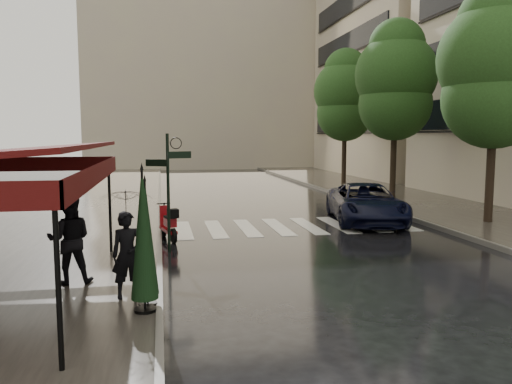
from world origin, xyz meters
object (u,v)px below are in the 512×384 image
object	(u,v)px
pedestrian_with_umbrella	(126,210)
parasol_back	(143,234)
pedestrian_terrace	(70,239)
parked_car	(366,203)
scooter	(169,224)
parasol_front	(146,238)

from	to	relation	value
pedestrian_with_umbrella	parasol_back	xyz separation A→B (m)	(0.31, -0.81, -0.29)
pedestrian_with_umbrella	pedestrian_terrace	distance (m)	1.78
pedestrian_with_umbrella	parked_car	size ratio (longest dim) A/B	0.49
scooter	parked_car	size ratio (longest dim) A/B	0.31
parked_car	parasol_back	bearing A→B (deg)	-120.85
pedestrian_terrace	parked_car	size ratio (longest dim) A/B	0.36
pedestrian_terrace	scooter	world-z (taller)	pedestrian_terrace
parasol_front	parasol_back	size ratio (longest dim) A/B	0.91
scooter	parasol_front	xyz separation A→B (m)	(-0.47, -6.04, 0.83)
pedestrian_with_umbrella	parasol_back	world-z (taller)	parasol_back
pedestrian_with_umbrella	parasol_front	xyz separation A→B (m)	(0.35, -0.53, -0.41)
pedestrian_with_umbrella	scooter	distance (m)	5.71
pedestrian_terrace	parasol_back	distance (m)	2.48
pedestrian_with_umbrella	scooter	xyz separation A→B (m)	(0.82, 5.51, -1.25)
pedestrian_with_umbrella	parasol_front	size ratio (longest dim) A/B	1.09
pedestrian_terrace	parasol_front	world-z (taller)	parasol_front
scooter	parasol_front	bearing A→B (deg)	-108.48
pedestrian_with_umbrella	parasol_front	bearing A→B (deg)	-70.31
pedestrian_terrace	pedestrian_with_umbrella	bearing A→B (deg)	132.70
parked_car	parasol_back	size ratio (longest dim) A/B	2.02
scooter	parasol_front	world-z (taller)	parasol_front
scooter	parasol_back	bearing A→B (deg)	-108.60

